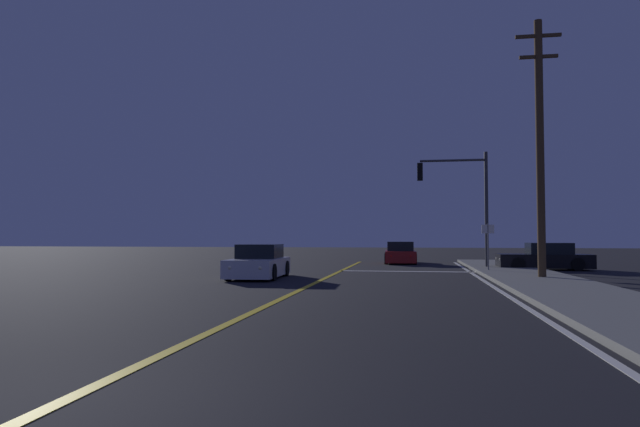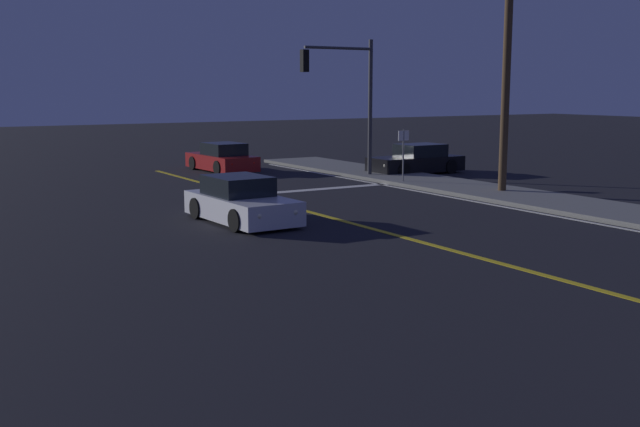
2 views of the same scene
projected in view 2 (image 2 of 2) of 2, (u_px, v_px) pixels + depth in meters
name	position (u px, v px, depth m)	size (l,w,h in m)	color
sidewalk_right	(626.00, 214.00, 23.50)	(3.20, 42.36, 0.15)	slate
lane_line_center	(423.00, 242.00, 19.50)	(0.20, 40.01, 0.01)	gold
lane_line_edge_right	(584.00, 221.00, 22.57)	(0.16, 40.01, 0.01)	silver
stop_bar	(320.00, 189.00, 29.77)	(6.27, 0.50, 0.01)	silver
car_mid_block_red	(222.00, 159.00, 36.23)	(2.05, 4.38, 1.34)	maroon
car_parked_curb_white	(241.00, 202.00, 22.42)	(2.04, 4.23, 1.34)	silver
car_lead_oncoming_black	(417.00, 161.00, 35.28)	(4.43, 1.96, 1.34)	black
traffic_signal_near_right	(347.00, 87.00, 32.48)	(3.50, 0.28, 5.92)	#38383D
utility_pole_right	(507.00, 53.00, 27.57)	(1.66, 0.30, 9.86)	#4C3823
street_sign_corner	(403.00, 147.00, 30.96)	(0.56, 0.09, 2.24)	slate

